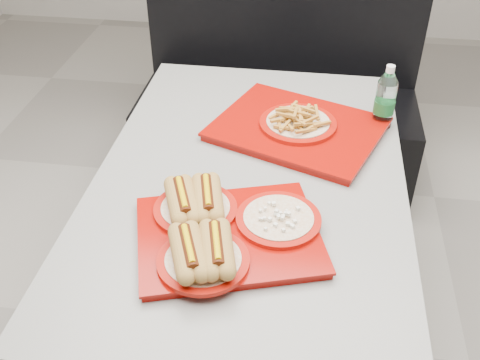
# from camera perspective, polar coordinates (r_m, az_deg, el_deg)

# --- Properties ---
(ground) EXTENTS (6.00, 6.00, 0.00)m
(ground) POSITION_cam_1_polar(r_m,az_deg,el_deg) (2.18, 0.81, -15.60)
(ground) COLOR gray
(ground) RESTS_ON ground
(diner_table) EXTENTS (0.92, 1.42, 0.75)m
(diner_table) POSITION_cam_1_polar(r_m,az_deg,el_deg) (1.75, 0.97, -3.85)
(diner_table) COLOR black
(diner_table) RESTS_ON ground
(booth_bench) EXTENTS (1.30, 0.57, 1.35)m
(booth_bench) POSITION_cam_1_polar(r_m,az_deg,el_deg) (2.75, 3.91, 8.05)
(booth_bench) COLOR black
(booth_bench) RESTS_ON ground
(tray_near) EXTENTS (0.54, 0.47, 0.10)m
(tray_near) POSITION_cam_1_polar(r_m,az_deg,el_deg) (1.41, -1.96, -5.04)
(tray_near) COLOR #870903
(tray_near) RESTS_ON diner_table
(tray_far) EXTENTS (0.62, 0.56, 0.10)m
(tray_far) POSITION_cam_1_polar(r_m,az_deg,el_deg) (1.83, 5.90, 5.56)
(tray_far) COLOR #870903
(tray_far) RESTS_ON diner_table
(water_bottle) EXTENTS (0.07, 0.07, 0.21)m
(water_bottle) POSITION_cam_1_polar(r_m,az_deg,el_deg) (1.89, 14.52, 7.84)
(water_bottle) COLOR silver
(water_bottle) RESTS_ON diner_table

